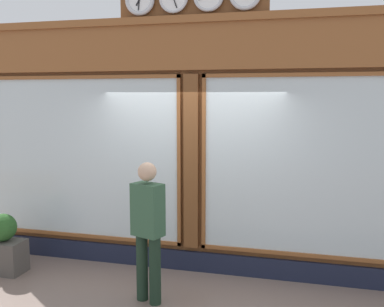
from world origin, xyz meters
name	(u,v)px	position (x,y,z in m)	size (l,w,h in m)	color
shop_facade	(194,145)	(0.00, -0.13, 1.77)	(6.90, 0.42, 4.03)	brown
pedestrian	(148,226)	(0.26, 1.07, 0.93)	(0.41, 0.33, 1.69)	#1C2F21
planter_box	(4,256)	(2.51, 0.75, 0.23)	(0.56, 0.36, 0.46)	#4C4742
planter_shrub	(3,227)	(2.51, 0.75, 0.65)	(0.38, 0.38, 0.38)	#285623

